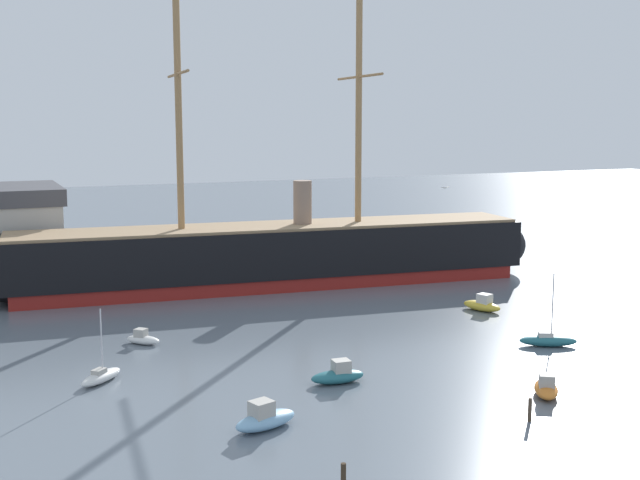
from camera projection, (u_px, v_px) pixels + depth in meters
tall_ship at (273, 254)px, 93.02m from camera, size 70.21×15.98×33.78m
motorboat_foreground_left at (265, 419)px, 50.72m from camera, size 4.70×3.05×1.83m
motorboat_foreground_right at (546, 388)px, 56.71m from camera, size 3.44×4.05×1.60m
motorboat_near_centre at (338, 375)px, 59.41m from camera, size 4.10×1.89×1.69m
sailboat_mid_left at (101, 376)px, 59.58m from camera, size 3.87×3.76×5.40m
sailboat_mid_right at (548, 340)px, 68.91m from camera, size 4.90×3.43×6.20m
motorboat_alongside_bow at (143, 339)px, 69.60m from camera, size 3.10×3.13×1.30m
motorboat_alongside_stern at (482, 305)px, 81.45m from camera, size 3.09×4.48×1.74m
motorboat_far_right at (471, 267)px, 102.16m from camera, size 3.86×3.81×1.61m
dinghy_distant_centre at (229, 268)px, 103.19m from camera, size 2.08×2.35×0.52m
mooring_piling_nearest at (343, 477)px, 42.19m from camera, size 0.28×0.28×1.52m
mooring_piling_left_pair at (530, 410)px, 51.88m from camera, size 0.26×0.26×1.52m
seagull_in_flight at (445, 188)px, 66.97m from camera, size 1.02×0.55×0.13m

